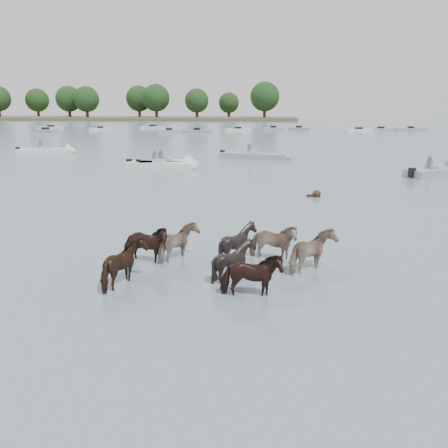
# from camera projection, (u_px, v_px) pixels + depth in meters

# --- Properties ---
(ground) EXTENTS (400.00, 400.00, 0.00)m
(ground) POSITION_uv_depth(u_px,v_px,m) (126.00, 303.00, 10.83)
(ground) COLOR slate
(ground) RESTS_ON ground
(shoreline) EXTENTS (160.00, 30.00, 1.00)m
(shoreline) POSITION_uv_depth(u_px,v_px,m) (66.00, 118.00, 162.63)
(shoreline) COLOR #4C4233
(shoreline) RESTS_ON ground
(pony_herd) EXTENTS (6.40, 3.76, 1.32)m
(pony_herd) POSITION_uv_depth(u_px,v_px,m) (220.00, 254.00, 12.88)
(pony_herd) COLOR black
(pony_herd) RESTS_ON ground
(swimming_pony) EXTENTS (0.72, 0.44, 0.44)m
(swimming_pony) POSITION_uv_depth(u_px,v_px,m) (316.00, 195.00, 23.64)
(swimming_pony) COLOR black
(swimming_pony) RESTS_ON ground
(motorboat_a) EXTENTS (4.91, 3.20, 1.92)m
(motorboat_a) POSITION_uv_depth(u_px,v_px,m) (176.00, 164.00, 35.38)
(motorboat_a) COLOR silver
(motorboat_a) RESTS_ON ground
(motorboat_b) EXTENTS (5.64, 2.17, 1.92)m
(motorboat_b) POSITION_uv_depth(u_px,v_px,m) (170.00, 166.00, 34.32)
(motorboat_b) COLOR silver
(motorboat_b) RESTS_ON ground
(motorboat_c) EXTENTS (6.62, 3.19, 1.92)m
(motorboat_c) POSITION_uv_depth(u_px,v_px,m) (263.00, 156.00, 40.74)
(motorboat_c) COLOR gray
(motorboat_c) RESTS_ON ground
(motorboat_d) EXTENTS (4.87, 3.97, 1.92)m
(motorboat_d) POSITION_uv_depth(u_px,v_px,m) (442.00, 172.00, 31.14)
(motorboat_d) COLOR gray
(motorboat_d) RESTS_ON ground
(motorboat_f) EXTENTS (5.79, 2.88, 1.92)m
(motorboat_f) POSITION_uv_depth(u_px,v_px,m) (54.00, 151.00, 45.56)
(motorboat_f) COLOR silver
(motorboat_f) RESTS_ON ground
(distant_flotilla) EXTENTS (110.14, 21.71, 0.93)m
(distant_flotilla) POSITION_uv_depth(u_px,v_px,m) (264.00, 130.00, 87.29)
(distant_flotilla) COLOR silver
(distant_flotilla) RESTS_ON ground
(treeline) EXTENTS (150.02, 20.39, 12.30)m
(treeline) POSITION_uv_depth(u_px,v_px,m) (53.00, 99.00, 160.81)
(treeline) COLOR #382619
(treeline) RESTS_ON ground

